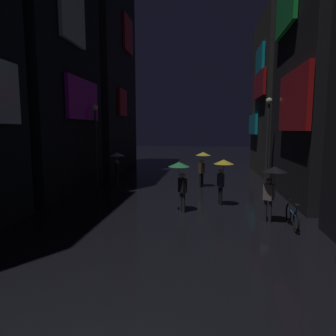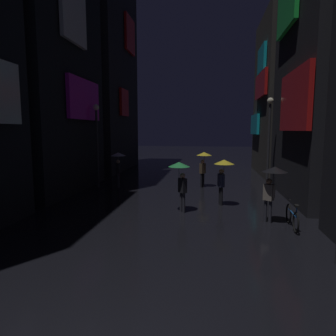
# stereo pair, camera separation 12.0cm
# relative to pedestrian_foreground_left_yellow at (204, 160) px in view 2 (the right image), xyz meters

# --- Properties ---
(building_left_far) EXTENTS (4.25, 8.34, 22.59)m
(building_left_far) POSITION_rel_pedestrian_foreground_left_yellow_xyz_m (-8.80, 7.21, 9.63)
(building_left_far) COLOR #232328
(building_left_far) RESTS_ON ground
(building_right_mid) EXTENTS (4.25, 7.58, 14.16)m
(building_right_mid) POSITION_rel_pedestrian_foreground_left_yellow_xyz_m (6.17, -2.22, 5.41)
(building_right_mid) COLOR black
(building_right_mid) RESTS_ON ground
(building_right_far) EXTENTS (4.25, 7.31, 12.07)m
(building_right_far) POSITION_rel_pedestrian_foreground_left_yellow_xyz_m (6.17, 6.68, 4.37)
(building_right_far) COLOR #33302D
(building_right_far) RESTS_ON ground
(pedestrian_foreground_left_yellow) EXTENTS (0.90, 0.90, 2.12)m
(pedestrian_foreground_left_yellow) POSITION_rel_pedestrian_foreground_left_yellow_xyz_m (0.00, 0.00, 0.00)
(pedestrian_foreground_left_yellow) COLOR black
(pedestrian_foreground_left_yellow) RESTS_ON ground
(pedestrian_midstreet_left_green) EXTENTS (0.90, 0.90, 2.12)m
(pedestrian_midstreet_left_green) POSITION_rel_pedestrian_foreground_left_yellow_xyz_m (-0.84, -5.72, 0.00)
(pedestrian_midstreet_left_green) COLOR #2D2D38
(pedestrian_midstreet_left_green) RESTS_ON ground
(pedestrian_foreground_right_black) EXTENTS (0.90, 0.90, 2.12)m
(pedestrian_foreground_right_black) POSITION_rel_pedestrian_foreground_left_yellow_xyz_m (2.67, -6.76, 0.00)
(pedestrian_foreground_right_black) COLOR #2D2D38
(pedestrian_foreground_right_black) RESTS_ON ground
(pedestrian_far_right_yellow) EXTENTS (0.90, 0.90, 2.12)m
(pedestrian_far_right_yellow) POSITION_rel_pedestrian_foreground_left_yellow_xyz_m (0.97, -4.38, 0.00)
(pedestrian_far_right_yellow) COLOR black
(pedestrian_far_right_yellow) RESTS_ON ground
(pedestrian_near_crossing_clear) EXTENTS (0.90, 0.90, 2.12)m
(pedestrian_near_crossing_clear) POSITION_rel_pedestrian_foreground_left_yellow_xyz_m (-5.02, -0.93, 0.00)
(pedestrian_near_crossing_clear) COLOR #2D2D38
(pedestrian_near_crossing_clear) RESTS_ON ground
(bicycle_parked_at_storefront) EXTENTS (0.14, 1.82, 0.96)m
(bicycle_parked_at_storefront) POSITION_rel_pedestrian_foreground_left_yellow_xyz_m (3.29, -7.23, -1.28)
(bicycle_parked_at_storefront) COLOR black
(bicycle_parked_at_storefront) RESTS_ON ground
(streetlamp_right_far) EXTENTS (0.36, 0.36, 5.25)m
(streetlamp_right_far) POSITION_rel_pedestrian_foreground_left_yellow_xyz_m (3.69, -0.17, 1.64)
(streetlamp_right_far) COLOR #2D2D33
(streetlamp_right_far) RESTS_ON ground
(streetlamp_left_far) EXTENTS (0.36, 0.36, 4.94)m
(streetlamp_left_far) POSITION_rel_pedestrian_foreground_left_yellow_xyz_m (-6.31, -0.92, 1.47)
(streetlamp_left_far) COLOR #2D2D33
(streetlamp_left_far) RESTS_ON ground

